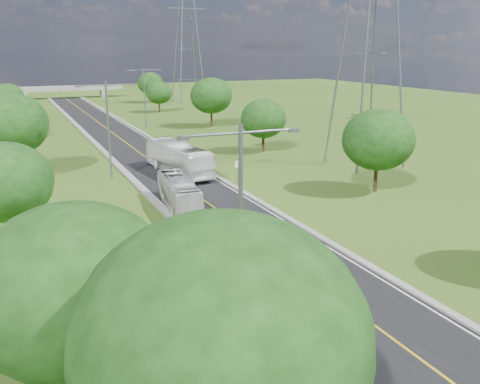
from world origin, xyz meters
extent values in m
plane|color=#325016|center=(0.00, 60.00, 0.00)|extent=(260.00, 260.00, 0.00)
cube|color=black|center=(0.00, 66.00, 0.03)|extent=(8.00, 150.00, 0.06)
cube|color=gray|center=(-4.25, 66.00, 0.11)|extent=(0.50, 150.00, 0.22)
cube|color=gray|center=(4.25, 66.00, 0.11)|extent=(0.50, 150.00, 0.22)
cylinder|color=slate|center=(5.20, 38.00, 1.20)|extent=(0.08, 0.08, 2.40)
cube|color=white|center=(5.20, 37.97, 2.00)|extent=(0.55, 0.04, 0.70)
cube|color=gray|center=(-10.00, 140.00, 1.00)|extent=(1.20, 3.00, 2.00)
cube|color=gray|center=(10.00, 140.00, 1.00)|extent=(1.20, 3.00, 2.00)
cube|color=gray|center=(0.00, 140.00, 2.60)|extent=(30.00, 3.00, 1.20)
cylinder|color=slate|center=(-6.00, 12.00, 5.00)|extent=(0.22, 0.22, 10.00)
cylinder|color=slate|center=(-7.40, 12.00, 9.60)|extent=(2.80, 0.12, 0.12)
cylinder|color=slate|center=(-4.60, 12.00, 9.60)|extent=(2.80, 0.12, 0.12)
cube|color=slate|center=(-8.70, 12.00, 9.55)|extent=(0.50, 0.25, 0.18)
cube|color=slate|center=(-3.30, 12.00, 9.55)|extent=(0.50, 0.25, 0.18)
cylinder|color=slate|center=(-6.00, 45.00, 5.00)|extent=(0.22, 0.22, 10.00)
cylinder|color=slate|center=(-7.40, 45.00, 9.60)|extent=(2.80, 0.12, 0.12)
cylinder|color=slate|center=(-4.60, 45.00, 9.60)|extent=(2.80, 0.12, 0.12)
cube|color=slate|center=(-8.70, 45.00, 9.55)|extent=(0.50, 0.25, 0.18)
cube|color=slate|center=(-3.30, 45.00, 9.55)|extent=(0.50, 0.25, 0.18)
cylinder|color=slate|center=(6.00, 78.00, 5.00)|extent=(0.22, 0.22, 10.00)
cylinder|color=slate|center=(4.60, 78.00, 9.60)|extent=(2.80, 0.12, 0.12)
cylinder|color=slate|center=(7.40, 78.00, 9.60)|extent=(2.80, 0.12, 0.12)
cube|color=slate|center=(3.30, 78.00, 9.55)|extent=(0.50, 0.25, 0.18)
cube|color=slate|center=(8.70, 78.00, 9.55)|extent=(0.50, 0.25, 0.18)
cube|color=slate|center=(26.00, 115.00, 21.84)|extent=(9.00, 0.25, 0.25)
cylinder|color=black|center=(-14.00, 8.00, 1.53)|extent=(0.36, 0.36, 3.06)
ellipsoid|color=#17360E|center=(-14.00, 8.00, 5.27)|extent=(7.14, 7.14, 6.07)
cylinder|color=black|center=(-16.00, 28.00, 1.35)|extent=(0.36, 0.36, 2.70)
ellipsoid|color=#17360E|center=(-16.00, 28.00, 4.65)|extent=(6.30, 6.30, 5.36)
cylinder|color=black|center=(-15.00, 50.00, 1.62)|extent=(0.36, 0.36, 3.24)
ellipsoid|color=#17360E|center=(-15.00, 50.00, 5.58)|extent=(7.56, 7.56, 6.43)
cylinder|color=black|center=(-14.50, 98.00, 1.26)|extent=(0.36, 0.36, 2.52)
ellipsoid|color=#17360E|center=(-14.50, 98.00, 4.34)|extent=(5.88, 5.88, 5.00)
ellipsoid|color=#17360E|center=(-11.00, 2.00, 5.89)|extent=(7.98, 7.98, 6.78)
cylinder|color=black|center=(16.00, 30.00, 1.44)|extent=(0.36, 0.36, 2.88)
ellipsoid|color=#17360E|center=(16.00, 30.00, 4.96)|extent=(6.72, 6.72, 5.71)
cylinder|color=black|center=(15.00, 52.00, 1.26)|extent=(0.36, 0.36, 2.52)
ellipsoid|color=#17360E|center=(15.00, 52.00, 4.34)|extent=(5.88, 5.88, 5.00)
cylinder|color=black|center=(17.00, 76.00, 1.53)|extent=(0.36, 0.36, 3.06)
ellipsoid|color=#17360E|center=(17.00, 76.00, 5.27)|extent=(7.14, 7.14, 6.07)
cylinder|color=black|center=(14.50, 100.00, 1.17)|extent=(0.36, 0.36, 2.34)
ellipsoid|color=#17360E|center=(14.50, 100.00, 4.03)|extent=(5.46, 5.46, 4.64)
cylinder|color=black|center=(18.00, 120.00, 1.35)|extent=(0.36, 0.36, 2.70)
ellipsoid|color=#17360E|center=(18.00, 120.00, 4.65)|extent=(6.30, 6.30, 5.36)
imported|color=white|center=(1.07, 44.46, 1.75)|extent=(4.15, 12.35, 3.37)
imported|color=silver|center=(-2.68, 32.40, 1.37)|extent=(3.24, 9.56, 2.61)
camera|label=1|loc=(-15.64, -9.67, 13.33)|focal=40.00mm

